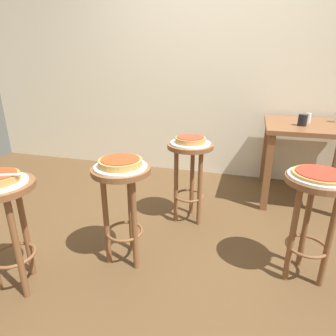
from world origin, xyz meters
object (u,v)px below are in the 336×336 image
(condiment_shaker, at_px, (309,118))
(pizza_middle, at_px, (120,162))
(stool_middle, at_px, (122,194))
(pizza_leftside, at_px, (320,174))
(stool_foreground, at_px, (5,214))
(stool_rear, at_px, (190,165))
(dining_table, at_px, (310,137))
(serving_plate_leftside, at_px, (320,177))
(cup_near_edge, at_px, (303,120))
(serving_plate_rear, at_px, (190,143))
(serving_plate_middle, at_px, (121,167))
(pizza_rear, at_px, (190,140))
(stool_leftside, at_px, (314,206))

(condiment_shaker, bearing_deg, pizza_middle, -131.37)
(stool_middle, relative_size, pizza_leftside, 2.27)
(stool_foreground, height_order, stool_rear, same)
(stool_foreground, distance_m, condiment_shaker, 2.59)
(pizza_middle, xyz_separation_m, dining_table, (1.29, 1.38, -0.09))
(pizza_leftside, height_order, dining_table, dining_table)
(serving_plate_leftside, relative_size, stool_rear, 0.51)
(stool_middle, distance_m, cup_near_edge, 1.77)
(serving_plate_rear, bearing_deg, condiment_shaker, 38.81)
(pizza_leftside, relative_size, dining_table, 0.37)
(serving_plate_leftside, height_order, cup_near_edge, cup_near_edge)
(dining_table, bearing_deg, cup_near_edge, -135.35)
(serving_plate_middle, distance_m, condiment_shaker, 1.92)
(serving_plate_leftside, xyz_separation_m, pizza_rear, (-0.85, 0.50, 0.03))
(serving_plate_middle, distance_m, serving_plate_rear, 0.72)
(stool_middle, relative_size, pizza_rear, 2.85)
(serving_plate_rear, xyz_separation_m, cup_near_edge, (0.89, 0.62, 0.12))
(serving_plate_leftside, xyz_separation_m, stool_rear, (-0.85, 0.50, -0.19))
(pizza_leftside, relative_size, stool_rear, 0.44)
(stool_middle, xyz_separation_m, pizza_leftside, (1.15, 0.16, 0.20))
(stool_foreground, distance_m, stool_leftside, 1.77)
(serving_plate_leftside, bearing_deg, cup_near_edge, 87.99)
(pizza_middle, height_order, serving_plate_leftside, pizza_middle)
(serving_plate_leftside, bearing_deg, condiment_shaker, 84.90)
(serving_plate_leftside, distance_m, pizza_rear, 0.99)
(pizza_middle, bearing_deg, stool_middle, -90.00)
(cup_near_edge, bearing_deg, pizza_middle, -132.96)
(serving_plate_middle, height_order, pizza_rear, pizza_rear)
(pizza_middle, distance_m, pizza_leftside, 1.16)
(pizza_middle, xyz_separation_m, pizza_leftside, (1.15, 0.16, -0.01))
(serving_plate_leftside, height_order, dining_table, dining_table)
(serving_plate_leftside, relative_size, cup_near_edge, 3.40)
(serving_plate_leftside, bearing_deg, stool_rear, 149.81)
(serving_plate_rear, bearing_deg, serving_plate_leftside, -30.19)
(stool_foreground, distance_m, dining_table, 2.56)
(serving_plate_middle, distance_m, pizza_rear, 0.72)
(stool_middle, distance_m, pizza_rear, 0.76)
(serving_plate_rear, xyz_separation_m, condiment_shaker, (0.96, 0.78, 0.11))
(stool_leftside, xyz_separation_m, cup_near_edge, (0.04, 1.11, 0.31))
(serving_plate_leftside, bearing_deg, dining_table, 83.22)
(pizza_middle, height_order, pizza_leftside, pizza_middle)
(pizza_middle, height_order, pizza_rear, same)
(serving_plate_rear, bearing_deg, pizza_rear, 90.00)
(pizza_leftside, distance_m, stool_rear, 1.01)
(cup_near_edge, bearing_deg, stool_foreground, -135.34)
(stool_leftside, bearing_deg, stool_rear, 149.81)
(stool_middle, height_order, cup_near_edge, cup_near_edge)
(serving_plate_leftside, distance_m, stool_rear, 1.00)
(stool_foreground, bearing_deg, dining_table, 44.65)
(dining_table, bearing_deg, condiment_shaker, 120.09)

